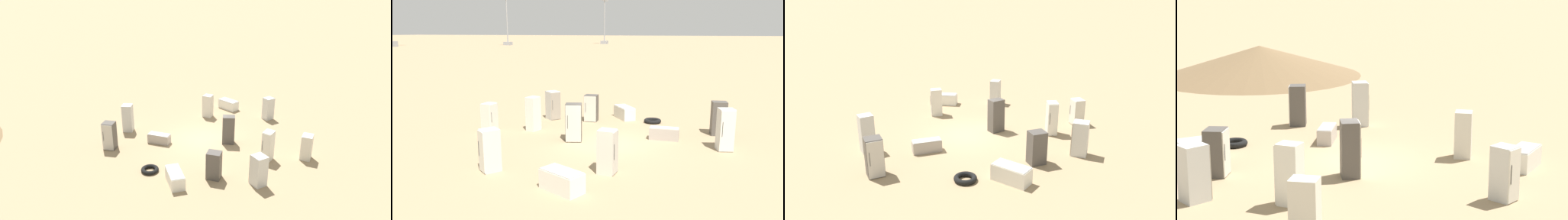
% 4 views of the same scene
% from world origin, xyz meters
% --- Properties ---
extents(ground_plane, '(1000.00, 1000.00, 0.00)m').
position_xyz_m(ground_plane, '(0.00, 0.00, 0.00)').
color(ground_plane, '#9E8460').
extents(discarded_fridge_0, '(0.84, 0.94, 1.90)m').
position_xyz_m(discarded_fridge_0, '(-0.23, 1.76, 0.95)').
color(discarded_fridge_0, '#4C4742').
rests_on(discarded_fridge_0, ground_plane).
extents(discarded_fridge_1, '(0.62, 0.70, 1.73)m').
position_xyz_m(discarded_fridge_1, '(-3.83, -1.17, 0.86)').
color(discarded_fridge_1, beige).
rests_on(discarded_fridge_1, ground_plane).
extents(discarded_fridge_2, '(1.76, 1.65, 0.77)m').
position_xyz_m(discarded_fridge_2, '(5.59, 0.75, 0.38)').
color(discarded_fridge_2, silver).
rests_on(discarded_fridge_2, ground_plane).
extents(discarded_fridge_3, '(0.85, 0.87, 1.79)m').
position_xyz_m(discarded_fridge_3, '(3.58, -4.92, 0.89)').
color(discarded_fridge_3, '#4C4742').
rests_on(discarded_fridge_3, ground_plane).
extents(discarded_fridge_4, '(0.81, 0.67, 1.87)m').
position_xyz_m(discarded_fridge_4, '(0.96, 4.68, 0.94)').
color(discarded_fridge_4, silver).
rests_on(discarded_fridge_4, ground_plane).
extents(discarded_fridge_5, '(1.28, 1.72, 0.74)m').
position_xyz_m(discarded_fridge_5, '(-5.98, -0.23, 0.37)').
color(discarded_fridge_5, silver).
rests_on(discarded_fridge_5, ground_plane).
extents(discarded_fridge_6, '(0.79, 0.83, 1.61)m').
position_xyz_m(discarded_fridge_6, '(4.18, 2.46, 0.80)').
color(discarded_fridge_6, '#4C4742').
rests_on(discarded_fridge_6, ground_plane).
extents(discarded_fridge_7, '(0.85, 0.84, 1.95)m').
position_xyz_m(discarded_fridge_7, '(0.84, -5.32, 0.97)').
color(discarded_fridge_7, silver).
rests_on(discarded_fridge_7, ground_plane).
extents(discarded_fridge_8, '(0.92, 0.88, 1.68)m').
position_xyz_m(discarded_fridge_8, '(-5.24, 3.19, 0.84)').
color(discarded_fridge_8, silver).
rests_on(discarded_fridge_8, ground_plane).
extents(discarded_fridge_9, '(0.99, 1.01, 1.75)m').
position_xyz_m(discarded_fridge_9, '(3.85, 4.88, 0.88)').
color(discarded_fridge_9, silver).
rests_on(discarded_fridge_9, ground_plane).
extents(discarded_fridge_10, '(0.75, 0.65, 1.57)m').
position_xyz_m(discarded_fridge_10, '(-0.11, 6.80, 0.78)').
color(discarded_fridge_10, beige).
rests_on(discarded_fridge_10, ground_plane).
extents(discarded_fridge_11, '(0.69, 1.50, 0.63)m').
position_xyz_m(discarded_fridge_11, '(1.62, -2.42, 0.32)').
color(discarded_fridge_11, '#A89E93').
rests_on(discarded_fridge_11, ground_plane).
extents(scrap_tire, '(1.02, 1.02, 0.23)m').
position_xyz_m(scrap_tire, '(5.04, -1.15, 0.12)').
color(scrap_tire, black).
rests_on(scrap_tire, ground_plane).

